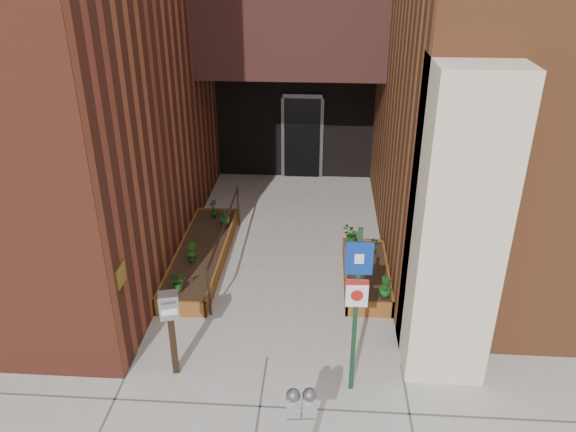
# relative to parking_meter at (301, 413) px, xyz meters

# --- Properties ---
(ground) EXTENTS (80.00, 80.00, 0.00)m
(ground) POSITION_rel_parking_meter_xyz_m (-0.60, 2.18, -1.13)
(ground) COLOR #9E9991
(ground) RESTS_ON ground
(planter_left) EXTENTS (0.90, 3.60, 0.30)m
(planter_left) POSITION_rel_parking_meter_xyz_m (-2.15, 4.88, -1.00)
(planter_left) COLOR brown
(planter_left) RESTS_ON ground
(planter_right) EXTENTS (0.80, 2.20, 0.30)m
(planter_right) POSITION_rel_parking_meter_xyz_m (1.00, 4.38, -1.00)
(planter_right) COLOR brown
(planter_right) RESTS_ON ground
(handrail) EXTENTS (0.04, 3.34, 0.90)m
(handrail) POSITION_rel_parking_meter_xyz_m (-1.65, 4.83, -0.38)
(handrail) COLOR black
(handrail) RESTS_ON ground
(parking_meter) EXTENTS (0.33, 0.17, 1.46)m
(parking_meter) POSITION_rel_parking_meter_xyz_m (0.00, 0.00, 0.00)
(parking_meter) COLOR #A9A9AB
(parking_meter) RESTS_ON ground
(sign_post) EXTENTS (0.35, 0.09, 2.53)m
(sign_post) POSITION_rel_parking_meter_xyz_m (0.63, 1.61, 0.42)
(sign_post) COLOR #143820
(sign_post) RESTS_ON ground
(payment_dropbox) EXTENTS (0.31, 0.26, 1.36)m
(payment_dropbox) POSITION_rel_parking_meter_xyz_m (-1.89, 1.78, -0.15)
(payment_dropbox) COLOR black
(payment_dropbox) RESTS_ON ground
(shrub_left_a) EXTENTS (0.42, 0.42, 0.33)m
(shrub_left_a) POSITION_rel_parking_meter_xyz_m (-2.24, 3.45, -0.67)
(shrub_left_a) COLOR #1D5117
(shrub_left_a) RESTS_ON planter_left
(shrub_left_b) EXTENTS (0.26, 0.26, 0.35)m
(shrub_left_b) POSITION_rel_parking_meter_xyz_m (-2.22, 4.42, -0.65)
(shrub_left_b) COLOR #21611B
(shrub_left_b) RESTS_ON planter_left
(shrub_left_c) EXTENTS (0.30, 0.30, 0.39)m
(shrub_left_c) POSITION_rel_parking_meter_xyz_m (-1.85, 5.93, -0.64)
(shrub_left_c) COLOR #1C6323
(shrub_left_c) RESTS_ON planter_left
(shrub_left_d) EXTENTS (0.29, 0.29, 0.39)m
(shrub_left_d) POSITION_rel_parking_meter_xyz_m (-2.16, 6.28, -0.64)
(shrub_left_d) COLOR #1E5016
(shrub_left_d) RESTS_ON planter_left
(shrub_right_a) EXTENTS (0.29, 0.29, 0.37)m
(shrub_right_a) POSITION_rel_parking_meter_xyz_m (1.25, 3.48, -0.64)
(shrub_right_a) COLOR #175219
(shrub_right_a) RESTS_ON planter_right
(shrub_right_b) EXTENTS (0.24, 0.24, 0.37)m
(shrub_right_b) POSITION_rel_parking_meter_xyz_m (1.15, 4.89, -0.65)
(shrub_right_b) COLOR #185016
(shrub_right_b) RESTS_ON planter_right
(shrub_right_c) EXTENTS (0.45, 0.45, 0.36)m
(shrub_right_c) POSITION_rel_parking_meter_xyz_m (0.75, 5.28, -0.65)
(shrub_right_c) COLOR #175218
(shrub_right_c) RESTS_ON planter_right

